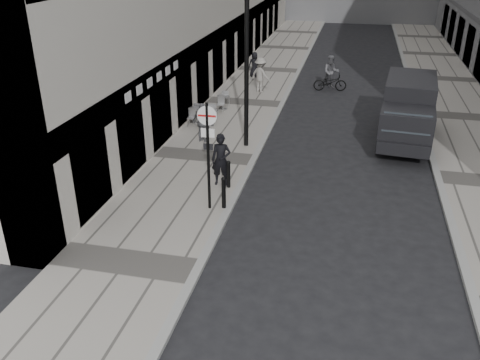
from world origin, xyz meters
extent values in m
plane|color=black|center=(0.00, 0.00, 0.00)|extent=(120.00, 120.00, 0.00)
cube|color=gray|center=(-2.00, 18.00, 0.06)|extent=(4.00, 60.00, 0.12)
cube|color=gray|center=(9.00, 18.00, 0.06)|extent=(4.00, 60.00, 0.12)
imported|color=black|center=(-0.67, 7.95, 1.06)|extent=(0.72, 0.51, 1.89)
cylinder|color=black|center=(-0.60, 6.15, 1.90)|extent=(0.09, 0.09, 3.56)
cylinder|color=white|center=(-0.60, 6.15, 3.27)|extent=(0.61, 0.05, 0.61)
cube|color=#B21414|center=(-0.60, 6.13, 3.27)|extent=(0.56, 0.03, 0.06)
cube|color=white|center=(-0.60, 6.18, 2.71)|extent=(0.43, 0.04, 0.28)
cylinder|color=black|center=(-0.60, 11.84, 3.57)|extent=(0.18, 0.18, 6.89)
cylinder|color=black|center=(-0.36, 7.78, 0.59)|extent=(0.12, 0.12, 0.94)
cylinder|color=black|center=(-0.15, 6.27, 0.63)|extent=(0.14, 0.14, 1.03)
cylinder|color=black|center=(4.93, 12.43, 0.41)|extent=(0.37, 0.85, 0.82)
cylinder|color=black|center=(6.73, 12.26, 0.41)|extent=(0.37, 0.85, 0.82)
cylinder|color=black|center=(5.27, 15.91, 0.41)|extent=(0.37, 0.85, 0.82)
cylinder|color=black|center=(7.07, 15.74, 0.41)|extent=(0.37, 0.85, 0.82)
cube|color=black|center=(6.09, 15.00, 1.59)|extent=(2.40, 3.88, 2.06)
cube|color=black|center=(5.82, 12.24, 1.29)|extent=(2.23, 2.04, 1.44)
cube|color=#1E2328|center=(5.75, 11.47, 1.70)|extent=(1.83, 0.53, 0.76)
imported|color=black|center=(2.29, 21.63, 0.50)|extent=(1.97, 0.93, 1.00)
imported|color=#5E5D63|center=(2.29, 21.63, 1.11)|extent=(1.01, 0.84, 1.88)
imported|color=slate|center=(-2.50, 11.85, 0.97)|extent=(1.08, 0.71, 1.71)
imported|color=gray|center=(-1.54, 20.10, 1.09)|extent=(1.45, 1.23, 1.95)
imported|color=black|center=(-2.54, 23.42, 0.90)|extent=(0.82, 0.60, 1.55)
cylinder|color=#A7A7A9|center=(-3.60, 14.18, 0.13)|extent=(0.40, 0.40, 0.03)
cylinder|color=#A7A7A9|center=(-3.60, 14.18, 0.46)|extent=(0.05, 0.05, 0.67)
cylinder|color=#A7A7A9|center=(-3.60, 14.18, 0.80)|extent=(0.64, 0.64, 0.03)
cylinder|color=silver|center=(-2.80, 13.89, 0.14)|extent=(0.45, 0.45, 0.03)
cylinder|color=silver|center=(-2.80, 13.89, 0.51)|extent=(0.06, 0.06, 0.76)
cylinder|color=silver|center=(-2.80, 13.89, 0.89)|extent=(0.72, 0.72, 0.03)
cylinder|color=silver|center=(-2.80, 16.49, 0.13)|extent=(0.41, 0.41, 0.03)
cylinder|color=silver|center=(-2.80, 16.49, 0.47)|extent=(0.06, 0.06, 0.69)
cylinder|color=silver|center=(-2.80, 16.49, 0.82)|extent=(0.65, 0.65, 0.03)
camera|label=1|loc=(3.59, -7.86, 8.12)|focal=38.00mm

